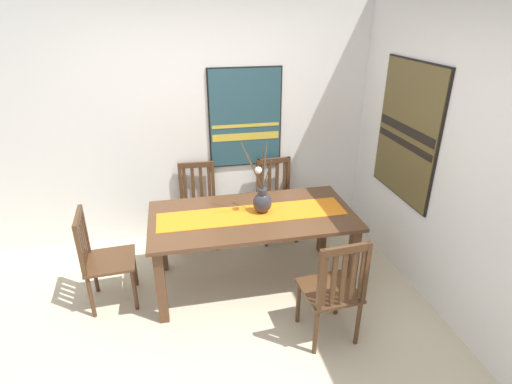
% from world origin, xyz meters
% --- Properties ---
extents(ground_plane, '(6.40, 6.40, 0.03)m').
position_xyz_m(ground_plane, '(0.00, 0.00, -0.01)').
color(ground_plane, beige).
extents(wall_back, '(6.40, 0.12, 2.70)m').
position_xyz_m(wall_back, '(0.00, 1.86, 1.35)').
color(wall_back, silver).
rests_on(wall_back, ground_plane).
extents(wall_side, '(0.12, 6.40, 2.70)m').
position_xyz_m(wall_side, '(1.86, 0.00, 1.35)').
color(wall_side, silver).
rests_on(wall_side, ground_plane).
extents(dining_table, '(1.86, 0.93, 0.74)m').
position_xyz_m(dining_table, '(0.29, 0.72, 0.64)').
color(dining_table, '#51331E').
rests_on(dining_table, ground_plane).
extents(table_runner, '(1.71, 0.36, 0.01)m').
position_xyz_m(table_runner, '(0.29, 0.72, 0.74)').
color(table_runner, orange).
rests_on(table_runner, dining_table).
extents(centerpiece_vase, '(0.27, 0.21, 0.66)m').
position_xyz_m(centerpiece_vase, '(0.38, 0.74, 0.87)').
color(centerpiece_vase, '#333338').
rests_on(centerpiece_vase, dining_table).
extents(chair_0, '(0.44, 0.44, 0.91)m').
position_xyz_m(chair_0, '(-0.15, 1.60, 0.47)').
color(chair_0, '#4C301C').
rests_on(chair_0, ground_plane).
extents(chair_1, '(0.45, 0.45, 0.96)m').
position_xyz_m(chair_1, '(0.75, -0.15, 0.49)').
color(chair_1, '#4C301C').
rests_on(chair_1, ground_plane).
extents(chair_2, '(0.44, 0.44, 0.91)m').
position_xyz_m(chair_2, '(0.73, 1.56, 0.47)').
color(chair_2, '#4C301C').
rests_on(chair_2, ground_plane).
extents(chair_3, '(0.45, 0.45, 0.91)m').
position_xyz_m(chair_3, '(-1.06, 0.69, 0.48)').
color(chair_3, '#4C301C').
rests_on(chair_3, ground_plane).
extents(painting_on_back_wall, '(0.80, 0.05, 1.08)m').
position_xyz_m(painting_on_back_wall, '(0.43, 1.79, 1.35)').
color(painting_on_back_wall, black).
extents(painting_on_side_wall, '(0.05, 0.98, 1.29)m').
position_xyz_m(painting_on_side_wall, '(1.79, 0.83, 1.40)').
color(painting_on_side_wall, black).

